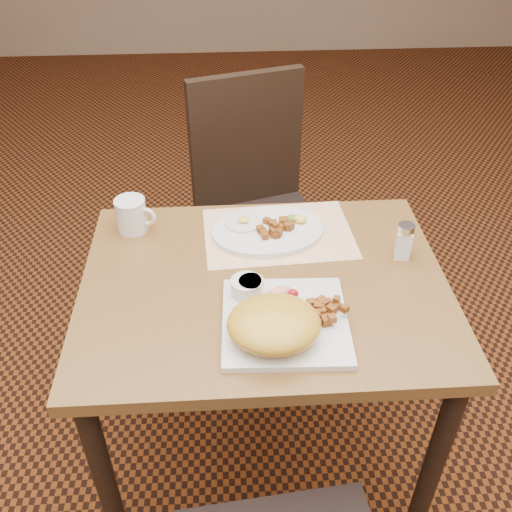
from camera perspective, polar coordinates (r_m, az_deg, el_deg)
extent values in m
plane|color=black|center=(1.97, 0.63, -19.37)|extent=(8.00, 8.00, 0.00)
cube|color=brown|center=(1.41, 0.83, -3.08)|extent=(0.90, 0.70, 0.03)
cylinder|color=black|center=(1.54, -14.58, -21.75)|extent=(0.05, 0.05, 0.71)
cylinder|color=black|center=(1.58, 17.11, -19.94)|extent=(0.05, 0.05, 0.71)
cylinder|color=black|center=(1.91, -12.07, -6.11)|extent=(0.05, 0.05, 0.71)
cylinder|color=black|center=(1.95, 11.95, -5.10)|extent=(0.05, 0.05, 0.71)
cube|color=black|center=(2.08, 0.95, 2.43)|extent=(0.52, 0.52, 0.05)
cylinder|color=black|center=(2.41, 3.34, 1.02)|extent=(0.04, 0.04, 0.42)
cylinder|color=black|center=(2.17, 7.07, -4.34)|extent=(0.04, 0.04, 0.42)
cylinder|color=black|center=(2.32, -4.87, -0.84)|extent=(0.04, 0.04, 0.42)
cylinder|color=black|center=(2.06, -2.00, -6.72)|extent=(0.04, 0.04, 0.42)
cube|color=black|center=(2.11, -0.97, 11.41)|extent=(0.41, 0.16, 0.50)
cube|color=white|center=(1.56, 2.24, 2.27)|extent=(0.42, 0.30, 0.00)
cube|color=silver|center=(1.29, 2.92, -6.58)|extent=(0.29, 0.29, 0.02)
ellipsoid|color=gold|center=(1.22, 1.81, -6.77)|extent=(0.20, 0.18, 0.07)
ellipsoid|color=gold|center=(1.22, 3.05, -8.15)|extent=(0.08, 0.07, 0.03)
ellipsoid|color=gold|center=(1.25, -1.08, -6.69)|extent=(0.08, 0.07, 0.03)
cylinder|color=silver|center=(1.33, -0.99, -3.11)|extent=(0.07, 0.07, 0.04)
cylinder|color=beige|center=(1.32, -0.48, -2.57)|extent=(0.06, 0.06, 0.01)
ellipsoid|color=#387223|center=(1.33, 3.20, -4.09)|extent=(0.04, 0.03, 0.01)
ellipsoid|color=red|center=(1.32, 3.71, -3.82)|extent=(0.03, 0.02, 0.03)
ellipsoid|color=#F28C72|center=(1.33, 2.34, -3.57)|extent=(0.07, 0.05, 0.02)
cylinder|color=white|center=(1.57, -1.36, 3.39)|extent=(0.10, 0.10, 0.01)
ellipsoid|color=yellow|center=(1.56, -1.23, 3.63)|extent=(0.03, 0.03, 0.01)
ellipsoid|color=#387223|center=(1.58, 3.79, 3.84)|extent=(0.05, 0.04, 0.01)
ellipsoid|color=yellow|center=(1.57, 4.44, 3.69)|extent=(0.04, 0.04, 0.02)
cube|color=white|center=(1.50, 14.49, 1.13)|extent=(0.04, 0.04, 0.08)
cylinder|color=silver|center=(1.47, 14.79, 2.69)|extent=(0.05, 0.05, 0.02)
cylinder|color=silver|center=(1.59, -12.35, 4.03)|extent=(0.08, 0.08, 0.09)
torus|color=silver|center=(1.57, -10.88, 3.89)|extent=(0.06, 0.03, 0.06)
cube|color=brown|center=(1.30, 7.14, -5.45)|extent=(0.03, 0.03, 0.02)
cube|color=brown|center=(1.29, 6.47, -4.93)|extent=(0.02, 0.02, 0.01)
cube|color=brown|center=(1.27, 6.00, -5.81)|extent=(0.02, 0.02, 0.02)
cube|color=brown|center=(1.26, 7.62, -6.19)|extent=(0.02, 0.02, 0.01)
cube|color=brown|center=(1.31, 8.06, -4.93)|extent=(0.02, 0.02, 0.02)
cube|color=brown|center=(1.32, 7.17, -4.69)|extent=(0.02, 0.02, 0.02)
cube|color=brown|center=(1.27, 6.26, -6.47)|extent=(0.02, 0.02, 0.02)
cube|color=brown|center=(1.30, 5.51, -5.33)|extent=(0.02, 0.02, 0.02)
cube|color=brown|center=(1.27, 5.10, -5.56)|extent=(0.03, 0.03, 0.02)
cube|color=brown|center=(1.28, 7.57, -5.33)|extent=(0.03, 0.03, 0.02)
cube|color=brown|center=(1.31, 8.03, -4.33)|extent=(0.02, 0.02, 0.01)
cube|color=brown|center=(1.29, 5.53, -4.72)|extent=(0.02, 0.02, 0.02)
cube|color=brown|center=(1.29, 6.06, -5.88)|extent=(0.02, 0.02, 0.01)
cube|color=brown|center=(1.27, 7.01, -6.38)|extent=(0.03, 0.03, 0.02)
cube|color=brown|center=(1.30, 5.50, -5.28)|extent=(0.02, 0.02, 0.01)
cube|color=brown|center=(1.32, 6.54, -4.52)|extent=(0.03, 0.03, 0.02)
cube|color=brown|center=(1.29, 6.50, -5.62)|extent=(0.03, 0.03, 0.02)
cube|color=brown|center=(1.31, 6.01, -4.85)|extent=(0.02, 0.02, 0.01)
cube|color=brown|center=(1.29, 6.89, -4.68)|extent=(0.02, 0.02, 0.02)
cube|color=brown|center=(1.28, 6.18, -5.04)|extent=(0.02, 0.02, 0.02)
cube|color=brown|center=(1.30, 7.26, -4.59)|extent=(0.02, 0.02, 0.01)
cube|color=brown|center=(1.30, 6.58, -5.32)|extent=(0.02, 0.02, 0.01)
cube|color=brown|center=(1.28, 6.62, -5.46)|extent=(0.02, 0.02, 0.01)
cube|color=brown|center=(1.29, 8.86, -5.20)|extent=(0.02, 0.02, 0.02)
cube|color=brown|center=(1.29, 5.38, -5.37)|extent=(0.03, 0.03, 0.02)
cube|color=brown|center=(1.30, 6.58, -4.53)|extent=(0.03, 0.03, 0.02)
cube|color=brown|center=(1.53, 1.88, 2.69)|extent=(0.02, 0.02, 0.02)
cube|color=brown|center=(1.51, 1.91, 2.17)|extent=(0.03, 0.03, 0.02)
cube|color=brown|center=(1.54, 3.22, 3.01)|extent=(0.03, 0.03, 0.02)
cube|color=brown|center=(1.51, 0.81, 2.30)|extent=(0.02, 0.02, 0.02)
cube|color=brown|center=(1.55, 2.78, 3.40)|extent=(0.02, 0.02, 0.02)
cube|color=brown|center=(1.55, 1.70, 3.23)|extent=(0.02, 0.02, 0.02)
cube|color=brown|center=(1.51, 1.85, 2.43)|extent=(0.03, 0.03, 0.02)
cube|color=brown|center=(1.53, 0.46, 2.71)|extent=(0.02, 0.02, 0.02)
cube|color=brown|center=(1.54, 3.33, 3.03)|extent=(0.03, 0.03, 0.02)
cube|color=brown|center=(1.51, 1.94, 3.04)|extent=(0.02, 0.02, 0.02)
cube|color=brown|center=(1.56, 1.08, 3.55)|extent=(0.02, 0.02, 0.01)
cube|color=brown|center=(1.50, 0.91, 2.04)|extent=(0.02, 0.02, 0.02)
cube|color=brown|center=(1.51, 2.19, 2.33)|extent=(0.03, 0.03, 0.02)
cube|color=brown|center=(1.54, 2.37, 2.87)|extent=(0.03, 0.03, 0.02)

